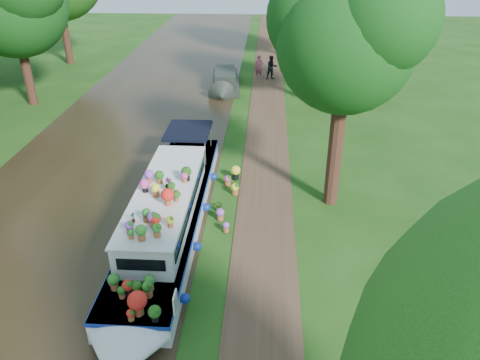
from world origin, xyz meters
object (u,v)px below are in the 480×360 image
at_px(second_boat, 225,81).
at_px(pedestrian_pink, 259,67).
at_px(plant_boat, 167,214).
at_px(pedestrian_dark, 272,67).

bearing_deg(second_boat, pedestrian_pink, 41.31).
height_order(plant_boat, second_boat, plant_boat).
distance_m(second_boat, pedestrian_pink, 3.31).
bearing_deg(pedestrian_dark, pedestrian_pink, 155.54).
distance_m(plant_boat, second_boat, 17.74).
relative_size(plant_boat, pedestrian_dark, 8.02).
bearing_deg(pedestrian_dark, second_boat, -161.82).
relative_size(plant_boat, second_boat, 2.13).
xyz_separation_m(plant_boat, pedestrian_pink, (2.75, 20.14, 0.03)).
relative_size(pedestrian_pink, pedestrian_dark, 1.01).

